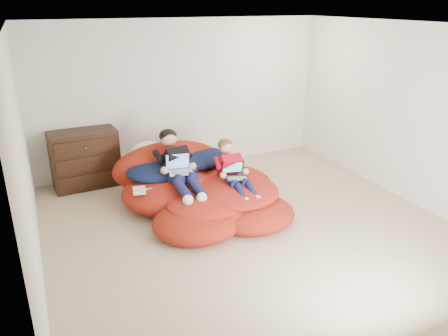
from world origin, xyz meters
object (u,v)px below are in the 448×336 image
(dresser, at_px, (85,159))
(laptop_black, at_px, (235,173))
(younger_boy, at_px, (233,168))
(laptop_white, at_px, (179,168))
(older_boy, at_px, (176,162))
(beanbag_pile, at_px, (200,190))

(dresser, bearing_deg, laptop_black, -44.70)
(younger_boy, distance_m, laptop_white, 0.73)
(older_boy, xyz_separation_m, laptop_black, (0.68, -0.45, -0.12))
(older_boy, bearing_deg, dresser, 129.81)
(older_boy, height_order, laptop_black, older_boy)
(beanbag_pile, relative_size, older_boy, 1.90)
(laptop_white, bearing_deg, younger_boy, -20.94)
(dresser, xyz_separation_m, beanbag_pile, (1.36, -1.43, -0.19))
(laptop_white, xyz_separation_m, laptop_black, (0.68, -0.32, -0.08))
(older_boy, distance_m, laptop_black, 0.83)
(beanbag_pile, distance_m, laptop_black, 0.58)
(dresser, xyz_separation_m, laptop_black, (1.75, -1.74, 0.10))
(laptop_white, bearing_deg, laptop_black, -25.32)
(dresser, bearing_deg, older_boy, -50.19)
(laptop_white, bearing_deg, beanbag_pile, -3.90)
(younger_boy, distance_m, laptop_black, 0.08)
(older_boy, xyz_separation_m, younger_boy, (0.68, -0.39, -0.07))
(dresser, relative_size, younger_boy, 1.04)
(younger_boy, xyz_separation_m, laptop_black, (0.00, -0.06, -0.05))
(dresser, bearing_deg, younger_boy, -43.66)
(laptop_black, bearing_deg, older_boy, 146.61)
(dresser, relative_size, older_boy, 0.83)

